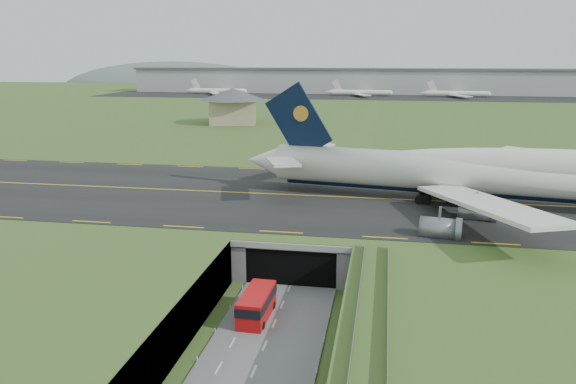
# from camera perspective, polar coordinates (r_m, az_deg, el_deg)

# --- Properties ---
(ground) EXTENTS (900.00, 900.00, 0.00)m
(ground) POSITION_cam_1_polar(r_m,az_deg,el_deg) (67.77, -0.91, -12.24)
(ground) COLOR #3D5B24
(ground) RESTS_ON ground
(airfield_deck) EXTENTS (800.00, 800.00, 6.00)m
(airfield_deck) POSITION_cam_1_polar(r_m,az_deg,el_deg) (66.51, -0.92, -9.92)
(airfield_deck) COLOR gray
(airfield_deck) RESTS_ON ground
(trench_road) EXTENTS (12.00, 75.00, 0.20)m
(trench_road) POSITION_cam_1_polar(r_m,az_deg,el_deg) (61.21, -2.28, -15.19)
(trench_road) COLOR slate
(trench_road) RESTS_ON ground
(taxiway) EXTENTS (800.00, 44.00, 0.18)m
(taxiway) POSITION_cam_1_polar(r_m,az_deg,el_deg) (96.46, 2.77, -0.43)
(taxiway) COLOR black
(taxiway) RESTS_ON airfield_deck
(tunnel_portal) EXTENTS (17.00, 22.30, 6.00)m
(tunnel_portal) POSITION_cam_1_polar(r_m,az_deg,el_deg) (81.76, 1.30, -5.06)
(tunnel_portal) COLOR gray
(tunnel_portal) RESTS_ON ground
(guideway) EXTENTS (3.00, 53.00, 7.05)m
(guideway) POSITION_cam_1_polar(r_m,az_deg,el_deg) (47.45, 8.22, -17.34)
(guideway) COLOR #A8A8A3
(guideway) RESTS_ON ground
(jumbo_jet) EXTENTS (91.98, 59.15, 19.78)m
(jumbo_jet) POSITION_cam_1_polar(r_m,az_deg,el_deg) (95.73, 22.22, 1.65)
(jumbo_jet) COLOR white
(jumbo_jet) RESTS_ON ground
(shuttle_tram) EXTENTS (3.24, 7.97, 3.21)m
(shuttle_tram) POSITION_cam_1_polar(r_m,az_deg,el_deg) (65.91, -3.21, -11.36)
(shuttle_tram) COLOR red
(shuttle_tram) RESTS_ON ground
(service_building) EXTENTS (27.20, 27.20, 12.44)m
(service_building) POSITION_cam_1_polar(r_m,az_deg,el_deg) (199.83, -5.61, 9.02)
(service_building) COLOR tan
(service_building) RESTS_ON ground
(cargo_terminal) EXTENTS (320.00, 67.00, 15.60)m
(cargo_terminal) POSITION_cam_1_polar(r_m,az_deg,el_deg) (359.75, 8.25, 11.13)
(cargo_terminal) COLOR #B2B2B2
(cargo_terminal) RESTS_ON ground
(distant_hills) EXTENTS (700.00, 91.00, 60.00)m
(distant_hills) POSITION_cam_1_polar(r_m,az_deg,el_deg) (493.79, 16.31, 9.32)
(distant_hills) COLOR #52625F
(distant_hills) RESTS_ON ground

